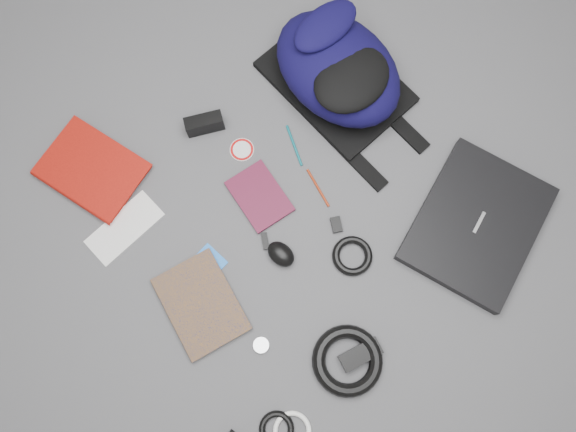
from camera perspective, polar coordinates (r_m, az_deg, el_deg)
ground at (r=1.61m, az=-0.00°, el=-0.17°), size 4.00×4.00×0.00m
backpack at (r=1.68m, az=5.09°, el=14.71°), size 0.38×0.50×0.19m
laptop at (r=1.67m, az=18.63°, el=-0.77°), size 0.50×0.46×0.04m
textbook_red at (r=1.73m, az=-21.31°, el=1.58°), size 0.31×0.35×0.03m
comic_book at (r=1.59m, az=-11.82°, el=-10.41°), size 0.21×0.27×0.02m
envelope at (r=1.67m, az=-16.28°, el=-1.17°), size 0.23×0.14×0.00m
dvd_case at (r=1.62m, az=-2.91°, el=2.00°), size 0.13×0.18×0.01m
compact_camera at (r=1.69m, az=-8.49°, el=9.25°), size 0.12×0.07×0.06m
sticker_disc at (r=1.68m, az=-4.71°, el=6.74°), size 0.09×0.09×0.00m
pen_teal at (r=1.67m, az=0.64°, el=7.18°), size 0.04×0.13×0.01m
pen_red at (r=1.63m, az=3.07°, el=2.87°), size 0.02×0.13×0.01m
id_badge at (r=1.60m, az=-7.79°, el=-4.39°), size 0.07×0.09×0.00m
usb_black at (r=1.59m, az=-2.34°, el=-2.57°), size 0.04×0.05×0.01m
key_fob at (r=1.61m, az=4.93°, el=-0.89°), size 0.04×0.05×0.01m
mouse at (r=1.57m, az=-0.72°, el=-3.89°), size 0.08×0.10×0.04m
headphone_left at (r=1.57m, az=-6.11°, el=-11.11°), size 0.07×0.07×0.01m
headphone_right at (r=1.56m, az=-2.75°, el=-12.97°), size 0.05×0.05×0.01m
cable_coil at (r=1.59m, az=6.55°, el=-4.04°), size 0.12×0.12×0.02m
power_brick at (r=1.57m, az=7.37°, el=-13.78°), size 0.12×0.06×0.03m
power_cord_coil at (r=1.56m, az=6.05°, el=-14.41°), size 0.23×0.23×0.04m
earbud_coil at (r=1.57m, az=-1.17°, el=-20.82°), size 0.12×0.12×0.02m
white_cable_coil at (r=1.57m, az=0.42°, el=-21.00°), size 0.11×0.11×0.01m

